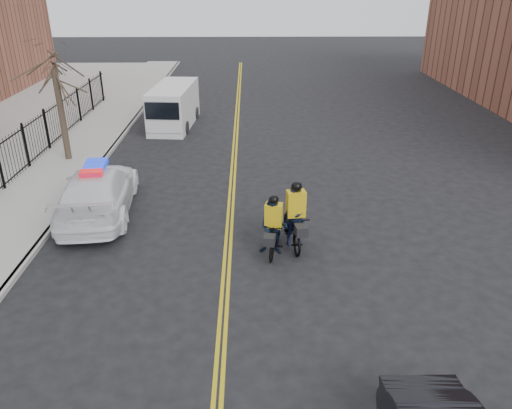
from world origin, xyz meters
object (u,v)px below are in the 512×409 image
object	(u,v)px
cyclist_near	(295,223)
cyclist_far	(273,231)
cargo_van	(173,107)
police_cruiser	(98,192)

from	to	relation	value
cyclist_near	cyclist_far	world-z (taller)	cyclist_near
cargo_van	police_cruiser	bearing A→B (deg)	-91.38
police_cruiser	cargo_van	distance (m)	11.37
police_cruiser	cargo_van	size ratio (longest dim) A/B	1.09
police_cruiser	cyclist_far	bearing A→B (deg)	148.91
police_cruiser	cargo_van	bearing A→B (deg)	-101.64
police_cruiser	cyclist_near	size ratio (longest dim) A/B	2.63
police_cruiser	cyclist_near	world-z (taller)	cyclist_near
cyclist_near	cyclist_far	xyz separation A→B (m)	(-0.72, -0.50, 0.01)
police_cruiser	cyclist_near	xyz separation A→B (m)	(6.82, -2.39, -0.10)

